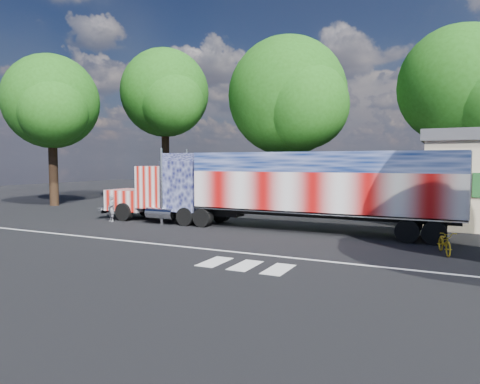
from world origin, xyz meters
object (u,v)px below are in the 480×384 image
at_px(bicycle, 445,242).
at_px(tree_n_mid, 289,97).
at_px(semi_truck, 273,187).
at_px(coach_bus, 265,184).
at_px(woman, 111,208).
at_px(tree_ne_a, 461,86).
at_px(tree_w_a, 52,102).
at_px(tree_nw_a, 166,94).

distance_m(bicycle, tree_n_mid, 22.56).
height_order(semi_truck, bicycle, semi_truck).
relative_size(coach_bus, woman, 8.19).
relative_size(coach_bus, tree_ne_a, 1.01).
height_order(woman, tree_ne_a, tree_ne_a).
distance_m(coach_bus, woman, 11.13).
height_order(coach_bus, woman, coach_bus).
xyz_separation_m(coach_bus, bicycle, (11.82, -10.57, -1.49)).
bearing_deg(tree_w_a, woman, -25.71).
relative_size(coach_bus, tree_nw_a, 0.92).
height_order(coach_bus, tree_ne_a, tree_ne_a).
bearing_deg(coach_bus, tree_n_mid, 94.31).
height_order(semi_truck, tree_w_a, tree_w_a).
height_order(bicycle, tree_nw_a, tree_nw_a).
relative_size(coach_bus, tree_w_a, 1.06).
relative_size(woman, tree_w_a, 0.13).
height_order(semi_truck, tree_nw_a, tree_nw_a).
xyz_separation_m(coach_bus, woman, (-6.00, -9.31, -1.15)).
height_order(semi_truck, tree_n_mid, tree_n_mid).
bearing_deg(coach_bus, bicycle, -41.80).
bearing_deg(woman, tree_w_a, 173.63).
height_order(tree_n_mid, tree_nw_a, tree_n_mid).
xyz_separation_m(tree_ne_a, tree_w_a, (-29.16, -8.45, -0.39)).
height_order(semi_truck, woman, semi_truck).
distance_m(coach_bus, tree_n_mid, 9.50).
bearing_deg(tree_n_mid, woman, -109.53).
bearing_deg(tree_n_mid, bicycle, -53.88).
xyz_separation_m(coach_bus, tree_nw_a, (-11.75, 4.29, 7.89)).
bearing_deg(bicycle, woman, 161.93).
distance_m(bicycle, tree_w_a, 30.26).
relative_size(semi_truck, tree_ne_a, 1.59).
xyz_separation_m(semi_truck, tree_nw_a, (-15.36, 11.94, 7.60)).
bearing_deg(tree_n_mid, semi_truck, -73.67).
bearing_deg(woman, tree_ne_a, 55.72).
bearing_deg(woman, semi_truck, 29.15).
height_order(bicycle, tree_n_mid, tree_n_mid).
distance_m(tree_n_mid, tree_w_a, 19.30).
bearing_deg(coach_bus, semi_truck, -64.75).
bearing_deg(tree_nw_a, tree_w_a, -120.29).
relative_size(coach_bus, tree_n_mid, 0.91).
bearing_deg(coach_bus, woman, -122.80).
xyz_separation_m(bicycle, tree_ne_a, (0.64, 14.86, 8.22)).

